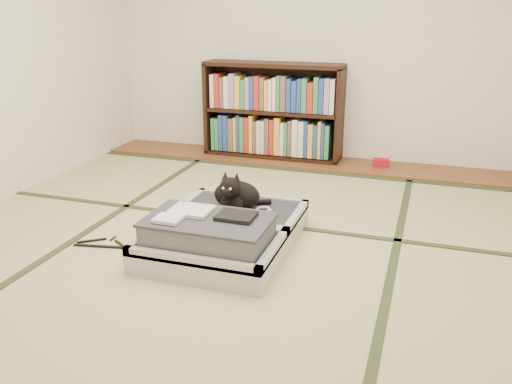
% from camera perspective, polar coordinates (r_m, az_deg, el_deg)
% --- Properties ---
extents(floor, '(4.50, 4.50, 0.00)m').
position_cam_1_polar(floor, '(3.46, -2.61, -5.64)').
color(floor, tan).
rests_on(floor, ground).
extents(wood_strip, '(4.00, 0.50, 0.02)m').
position_cam_1_polar(wood_strip, '(5.26, 5.12, 3.22)').
color(wood_strip, brown).
rests_on(wood_strip, ground).
extents(red_item, '(0.15, 0.10, 0.07)m').
position_cam_1_polar(red_item, '(5.17, 13.02, 3.03)').
color(red_item, '#A80D1E').
rests_on(red_item, wood_strip).
extents(room_shell, '(4.50, 4.50, 4.50)m').
position_cam_1_polar(room_shell, '(3.14, -3.04, 19.32)').
color(room_shell, white).
rests_on(room_shell, ground).
extents(tatami_borders, '(4.00, 4.50, 0.01)m').
position_cam_1_polar(tatami_borders, '(3.89, -0.04, -2.68)').
color(tatami_borders, '#2D381E').
rests_on(tatami_borders, ground).
extents(bookcase, '(1.35, 0.31, 0.92)m').
position_cam_1_polar(bookcase, '(5.31, 1.78, 8.34)').
color(bookcase, black).
rests_on(bookcase, wood_strip).
extents(suitcase, '(0.81, 1.08, 0.32)m').
position_cam_1_polar(suitcase, '(3.36, -3.53, -4.34)').
color(suitcase, silver).
rests_on(suitcase, floor).
extents(cat, '(0.36, 0.36, 0.29)m').
position_cam_1_polar(cat, '(3.56, -2.16, -0.30)').
color(cat, black).
rests_on(cat, suitcase).
extents(cable_coil, '(0.11, 0.11, 0.03)m').
position_cam_1_polar(cable_coil, '(3.57, 0.75, -1.93)').
color(cable_coil, white).
rests_on(cable_coil, suitcase).
extents(hanger, '(0.38, 0.20, 0.01)m').
position_cam_1_polar(hanger, '(3.59, -15.67, -5.33)').
color(hanger, black).
rests_on(hanger, floor).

